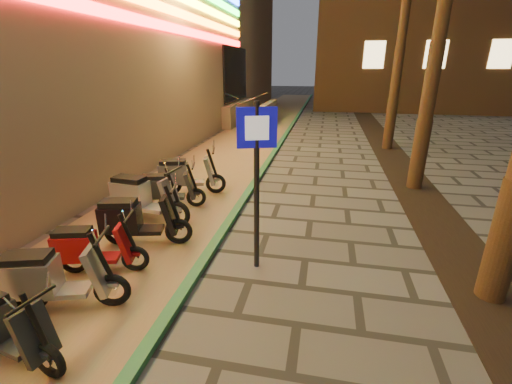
% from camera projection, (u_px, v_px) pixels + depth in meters
% --- Properties ---
extents(ground, '(120.00, 120.00, 0.00)m').
position_uv_depth(ground, '(218.00, 364.00, 3.95)').
color(ground, '#474442').
rests_on(ground, ground).
extents(parking_strip, '(3.40, 60.00, 0.01)m').
position_uv_depth(parking_strip, '(231.00, 153.00, 13.63)').
color(parking_strip, '#8C7251').
rests_on(parking_strip, ground).
extents(green_curb, '(0.18, 60.00, 0.10)m').
position_uv_depth(green_curb, '(273.00, 154.00, 13.30)').
color(green_curb, '#276A3E').
rests_on(green_curb, ground).
extents(planting_strip, '(1.20, 40.00, 0.02)m').
position_uv_depth(planting_strip, '(433.00, 215.00, 7.87)').
color(planting_strip, black).
rests_on(planting_strip, ground).
extents(pedestrian_sign, '(0.59, 0.23, 2.77)m').
position_uv_depth(pedestrian_sign, '(257.00, 166.00, 5.28)').
color(pedestrian_sign, black).
rests_on(pedestrian_sign, ground).
extents(scooter_4, '(1.51, 0.67, 1.06)m').
position_uv_depth(scooter_4, '(1.00, 325.00, 3.90)').
color(scooter_4, black).
rests_on(scooter_4, ground).
extents(scooter_5, '(1.65, 0.87, 1.17)m').
position_uv_depth(scooter_5, '(50.00, 278.00, 4.68)').
color(scooter_5, black).
rests_on(scooter_5, ground).
extents(scooter_6, '(1.48, 0.74, 1.05)m').
position_uv_depth(scooter_6, '(90.00, 248.00, 5.57)').
color(scooter_6, black).
rests_on(scooter_6, ground).
extents(scooter_7, '(1.70, 0.82, 1.20)m').
position_uv_depth(scooter_7, '(135.00, 220.00, 6.44)').
color(scooter_7, black).
rests_on(scooter_7, ground).
extents(scooter_8, '(1.85, 0.71, 1.30)m').
position_uv_depth(scooter_8, '(142.00, 197.00, 7.46)').
color(scooter_8, black).
rests_on(scooter_8, ground).
extents(scooter_9, '(1.53, 0.78, 1.08)m').
position_uv_depth(scooter_9, '(165.00, 189.00, 8.20)').
color(scooter_9, black).
rests_on(scooter_9, ground).
extents(scooter_10, '(1.74, 0.88, 1.23)m').
position_uv_depth(scooter_10, '(184.00, 175.00, 9.06)').
color(scooter_10, black).
rests_on(scooter_10, ground).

